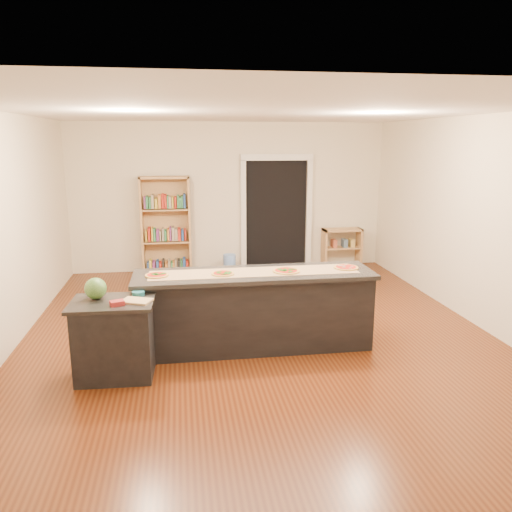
{
  "coord_description": "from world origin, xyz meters",
  "views": [
    {
      "loc": [
        -0.96,
        -6.03,
        2.47
      ],
      "look_at": [
        0.0,
        0.2,
        1.0
      ],
      "focal_mm": 35.0,
      "sensor_mm": 36.0,
      "label": 1
    }
  ],
  "objects": [
    {
      "name": "room",
      "position": [
        0.0,
        0.0,
        1.4
      ],
      "size": [
        6.0,
        7.0,
        2.8
      ],
      "color": "beige",
      "rests_on": "ground"
    },
    {
      "name": "doorway",
      "position": [
        0.9,
        3.46,
        1.2
      ],
      "size": [
        1.4,
        0.09,
        2.21
      ],
      "color": "black",
      "rests_on": "room"
    },
    {
      "name": "kitchen_island",
      "position": [
        -0.11,
        -0.39,
        0.47
      ],
      "size": [
        2.85,
        0.77,
        0.94
      ],
      "rotation": [
        0.0,
        0.0,
        -0.0
      ],
      "color": "black",
      "rests_on": "ground"
    },
    {
      "name": "side_counter",
      "position": [
        -1.69,
        -0.94,
        0.43
      ],
      "size": [
        0.85,
        0.62,
        0.84
      ],
      "rotation": [
        0.0,
        0.0,
        -0.04
      ],
      "color": "black",
      "rests_on": "ground"
    },
    {
      "name": "bookshelf",
      "position": [
        -1.23,
        3.29,
        0.91
      ],
      "size": [
        0.91,
        0.32,
        1.82
      ],
      "primitive_type": "cube",
      "color": "tan",
      "rests_on": "ground"
    },
    {
      "name": "low_shelf",
      "position": [
        2.2,
        3.29,
        0.38
      ],
      "size": [
        0.76,
        0.33,
        0.76
      ],
      "primitive_type": "cube",
      "color": "tan",
      "rests_on": "ground"
    },
    {
      "name": "waste_bin",
      "position": [
        -0.06,
        3.16,
        0.17
      ],
      "size": [
        0.24,
        0.24,
        0.35
      ],
      "primitive_type": "cylinder",
      "color": "#6A9AEE",
      "rests_on": "ground"
    },
    {
      "name": "kraft_paper",
      "position": [
        -0.11,
        -0.37,
        0.94
      ],
      "size": [
        2.47,
        0.45,
        0.0
      ],
      "primitive_type": "cube",
      "rotation": [
        0.0,
        0.0,
        -0.0
      ],
      "color": "#A08152",
      "rests_on": "kitchen_island"
    },
    {
      "name": "watermelon",
      "position": [
        -1.86,
        -0.84,
        0.96
      ],
      "size": [
        0.23,
        0.23,
        0.23
      ],
      "primitive_type": "sphere",
      "color": "#144214",
      "rests_on": "side_counter"
    },
    {
      "name": "cutting_board",
      "position": [
        -1.43,
        -1.01,
        0.85
      ],
      "size": [
        0.35,
        0.3,
        0.02
      ],
      "primitive_type": "cube",
      "rotation": [
        0.0,
        0.0,
        -0.4
      ],
      "color": "tan",
      "rests_on": "side_counter"
    },
    {
      "name": "package_red",
      "position": [
        -1.62,
        -1.09,
        0.87
      ],
      "size": [
        0.16,
        0.14,
        0.05
      ],
      "primitive_type": "cube",
      "rotation": [
        0.0,
        0.0,
        0.35
      ],
      "color": "maroon",
      "rests_on": "side_counter"
    },
    {
      "name": "package_teal",
      "position": [
        -1.43,
        -0.8,
        0.87
      ],
      "size": [
        0.13,
        0.13,
        0.05
      ],
      "primitive_type": "cylinder",
      "color": "#195966",
      "rests_on": "side_counter"
    },
    {
      "name": "pizza_a",
      "position": [
        -1.25,
        -0.38,
        0.95
      ],
      "size": [
        0.27,
        0.27,
        0.02
      ],
      "color": "#B29044",
      "rests_on": "kitchen_island"
    },
    {
      "name": "pizza_b",
      "position": [
        -0.49,
        -0.43,
        0.95
      ],
      "size": [
        0.27,
        0.27,
        0.02
      ],
      "color": "#B29044",
      "rests_on": "kitchen_island"
    },
    {
      "name": "pizza_c",
      "position": [
        0.27,
        -0.42,
        0.95
      ],
      "size": [
        0.32,
        0.32,
        0.02
      ],
      "color": "#B29044",
      "rests_on": "kitchen_island"
    },
    {
      "name": "pizza_d",
      "position": [
        1.03,
        -0.37,
        0.95
      ],
      "size": [
        0.28,
        0.28,
        0.02
      ],
      "color": "#B29044",
      "rests_on": "kitchen_island"
    }
  ]
}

